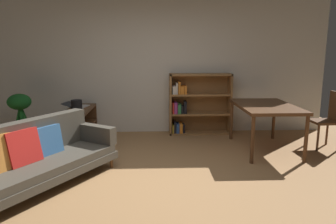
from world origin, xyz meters
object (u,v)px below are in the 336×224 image
desk_speaker (77,106)px  dining_table (266,109)px  fabric_couch (36,155)px  bookshelf (196,104)px  media_console (79,127)px  potted_floor_plant (21,115)px  open_laptop (77,106)px  dining_chair_near (329,117)px

desk_speaker → dining_table: size_ratio=0.15×
fabric_couch → dining_table: 3.52m
fabric_couch → desk_speaker: bearing=83.9°
bookshelf → media_console: bearing=-163.0°
bookshelf → potted_floor_plant: bearing=-170.0°
open_laptop → bookshelf: bearing=9.4°
media_console → open_laptop: size_ratio=2.79×
open_laptop → dining_table: 3.33m
desk_speaker → potted_floor_plant: 1.16m
dining_table → dining_chair_near: size_ratio=1.44×
potted_floor_plant → dining_table: 4.23m
dining_chair_near → open_laptop: bearing=170.9°
open_laptop → potted_floor_plant: size_ratio=0.53×
media_console → potted_floor_plant: size_ratio=1.49×
dining_table → bookshelf: (-1.01, 1.12, -0.11)m
fabric_couch → dining_table: (3.27, 1.27, 0.31)m
open_laptop → media_console: bearing=-74.6°
bookshelf → dining_chair_near: bearing=-26.8°
media_console → open_laptop: bearing=105.4°
fabric_couch → dining_table: fabric_couch is taller
fabric_couch → dining_chair_near: size_ratio=2.10×
media_console → desk_speaker: desk_speaker is taller
dining_table → desk_speaker: bearing=176.3°
media_console → bookshelf: (2.15, 0.66, 0.27)m
fabric_couch → dining_chair_near: dining_chair_near is taller
media_console → desk_speaker: 0.49m
potted_floor_plant → dining_chair_near: size_ratio=0.92×
fabric_couch → bookshelf: 3.29m
media_console → open_laptop: (-0.08, 0.29, 0.33)m
potted_floor_plant → desk_speaker: bearing=-18.2°
dining_table → bookshelf: bearing=132.0°
desk_speaker → potted_floor_plant: potted_floor_plant is taller
potted_floor_plant → dining_chair_near: (5.30, -0.51, 0.02)m
desk_speaker → dining_table: (3.11, -0.20, -0.03)m
fabric_couch → bookshelf: (2.26, 2.39, 0.20)m
media_console → bookshelf: size_ratio=1.10×
potted_floor_plant → fabric_couch: bearing=-63.2°
desk_speaker → bookshelf: (2.10, 0.92, -0.14)m
fabric_couch → media_console: bearing=86.4°
dining_chair_near → media_console: bearing=174.5°
bookshelf → dining_table: bearing=-48.0°
open_laptop → desk_speaker: 0.57m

